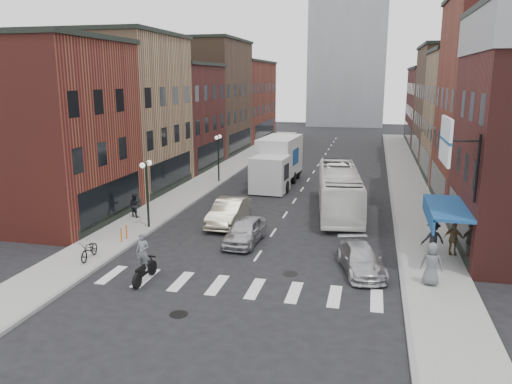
% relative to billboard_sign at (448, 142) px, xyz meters
% --- Properties ---
extents(ground, '(160.00, 160.00, 0.00)m').
position_rel_billboard_sign_xyz_m(ground, '(-8.59, -0.50, -6.13)').
color(ground, black).
rests_on(ground, ground).
extents(sidewalk_left, '(3.00, 74.00, 0.15)m').
position_rel_billboard_sign_xyz_m(sidewalk_left, '(-17.09, 21.50, -6.06)').
color(sidewalk_left, gray).
rests_on(sidewalk_left, ground).
extents(sidewalk_right, '(3.00, 74.00, 0.15)m').
position_rel_billboard_sign_xyz_m(sidewalk_right, '(-0.09, 21.50, -6.06)').
color(sidewalk_right, gray).
rests_on(sidewalk_right, ground).
extents(curb_left, '(0.20, 74.00, 0.16)m').
position_rel_billboard_sign_xyz_m(curb_left, '(-15.59, 21.50, -6.13)').
color(curb_left, gray).
rests_on(curb_left, ground).
extents(curb_right, '(0.20, 74.00, 0.16)m').
position_rel_billboard_sign_xyz_m(curb_right, '(-1.59, 21.50, -6.13)').
color(curb_right, gray).
rests_on(curb_right, ground).
extents(crosswalk_stripes, '(12.00, 2.20, 0.01)m').
position_rel_billboard_sign_xyz_m(crosswalk_stripes, '(-8.59, -3.50, -6.13)').
color(crosswalk_stripes, silver).
rests_on(crosswalk_stripes, ground).
extents(bldg_left_near, '(10.30, 9.20, 11.30)m').
position_rel_billboard_sign_xyz_m(bldg_left_near, '(-23.58, 4.00, -0.48)').
color(bldg_left_near, maroon).
rests_on(bldg_left_near, ground).
extents(bldg_left_mid_a, '(10.30, 10.20, 12.30)m').
position_rel_billboard_sign_xyz_m(bldg_left_mid_a, '(-23.58, 13.50, 0.02)').
color(bldg_left_mid_a, '#856449').
rests_on(bldg_left_mid_a, ground).
extents(bldg_left_mid_b, '(10.30, 10.20, 10.30)m').
position_rel_billboard_sign_xyz_m(bldg_left_mid_b, '(-23.58, 23.50, -0.98)').
color(bldg_left_mid_b, '#441B18').
rests_on(bldg_left_mid_b, ground).
extents(bldg_left_far_a, '(10.30, 12.20, 13.30)m').
position_rel_billboard_sign_xyz_m(bldg_left_far_a, '(-23.58, 34.50, 0.52)').
color(bldg_left_far_a, '#4A3325').
rests_on(bldg_left_far_a, ground).
extents(bldg_left_far_b, '(10.30, 16.20, 11.30)m').
position_rel_billboard_sign_xyz_m(bldg_left_far_b, '(-23.58, 48.50, -0.48)').
color(bldg_left_far_b, maroon).
rests_on(bldg_left_far_b, ground).
extents(bldg_right_mid_b, '(10.30, 10.20, 11.30)m').
position_rel_billboard_sign_xyz_m(bldg_right_mid_b, '(6.41, 23.50, -0.48)').
color(bldg_right_mid_b, '#856449').
rests_on(bldg_right_mid_b, ground).
extents(bldg_right_far_a, '(10.30, 12.20, 12.30)m').
position_rel_billboard_sign_xyz_m(bldg_right_far_a, '(6.41, 34.50, 0.02)').
color(bldg_right_far_a, '#4A3325').
rests_on(bldg_right_far_a, ground).
extents(bldg_right_far_b, '(10.30, 16.20, 10.30)m').
position_rel_billboard_sign_xyz_m(bldg_right_far_b, '(6.41, 48.50, -0.98)').
color(bldg_right_far_b, '#441B18').
rests_on(bldg_right_far_b, ground).
extents(awning_blue, '(1.80, 5.00, 0.78)m').
position_rel_billboard_sign_xyz_m(awning_blue, '(0.34, 2.00, -3.50)').
color(awning_blue, navy).
rests_on(awning_blue, ground).
extents(billboard_sign, '(1.52, 3.00, 3.70)m').
position_rel_billboard_sign_xyz_m(billboard_sign, '(0.00, 0.00, 0.00)').
color(billboard_sign, black).
rests_on(billboard_sign, ground).
extents(streetlamp_near, '(0.32, 1.22, 4.11)m').
position_rel_billboard_sign_xyz_m(streetlamp_near, '(-15.99, 3.50, -3.22)').
color(streetlamp_near, black).
rests_on(streetlamp_near, ground).
extents(streetlamp_far, '(0.32, 1.22, 4.11)m').
position_rel_billboard_sign_xyz_m(streetlamp_far, '(-15.99, 17.50, -3.22)').
color(streetlamp_far, black).
rests_on(streetlamp_far, ground).
extents(bike_rack, '(0.08, 0.68, 0.80)m').
position_rel_billboard_sign_xyz_m(bike_rack, '(-16.19, 0.80, -5.58)').
color(bike_rack, '#D8590C').
rests_on(bike_rack, sidewalk_left).
extents(box_truck, '(3.15, 9.20, 3.94)m').
position_rel_billboard_sign_xyz_m(box_truck, '(-10.89, 17.63, -4.19)').
color(box_truck, silver).
rests_on(box_truck, ground).
extents(motorcycle_rider, '(0.64, 2.23, 2.27)m').
position_rel_billboard_sign_xyz_m(motorcycle_rider, '(-12.74, -3.90, -5.07)').
color(motorcycle_rider, black).
rests_on(motorcycle_rider, ground).
extents(transit_bus, '(3.79, 11.05, 3.02)m').
position_rel_billboard_sign_xyz_m(transit_bus, '(-5.19, 9.98, -4.62)').
color(transit_bus, white).
rests_on(transit_bus, ground).
extents(sedan_left_near, '(1.85, 4.19, 1.40)m').
position_rel_billboard_sign_xyz_m(sedan_left_near, '(-9.72, 2.28, -5.43)').
color(sedan_left_near, '#B8B7BD').
rests_on(sedan_left_near, ground).
extents(sedan_left_far, '(1.73, 4.84, 1.59)m').
position_rel_billboard_sign_xyz_m(sedan_left_far, '(-11.57, 5.50, -5.34)').
color(sedan_left_far, '#B5B093').
rests_on(sedan_left_far, ground).
extents(curb_car, '(2.74, 4.53, 1.23)m').
position_rel_billboard_sign_xyz_m(curb_car, '(-3.43, -0.50, -5.52)').
color(curb_car, '#B1B2B6').
rests_on(curb_car, ground).
extents(parked_bicycle, '(0.87, 1.88, 0.95)m').
position_rel_billboard_sign_xyz_m(parked_bicycle, '(-16.45, -2.22, -5.51)').
color(parked_bicycle, black).
rests_on(parked_bicycle, sidewalk_left).
extents(ped_left_solo, '(0.85, 0.67, 1.54)m').
position_rel_billboard_sign_xyz_m(ped_left_solo, '(-17.78, 5.34, -5.21)').
color(ped_left_solo, black).
rests_on(ped_left_solo, sidewalk_left).
extents(ped_right_a, '(1.29, 0.94, 1.80)m').
position_rel_billboard_sign_xyz_m(ped_right_a, '(-0.02, 2.13, -5.08)').
color(ped_right_a, black).
rests_on(ped_right_a, sidewalk_right).
extents(ped_right_b, '(1.11, 0.86, 1.70)m').
position_rel_billboard_sign_xyz_m(ped_right_b, '(1.01, 2.43, -5.13)').
color(ped_right_b, olive).
rests_on(ped_right_b, sidewalk_right).
extents(ped_right_c, '(0.99, 0.71, 1.88)m').
position_rel_billboard_sign_xyz_m(ped_right_c, '(-0.46, -1.67, -5.04)').
color(ped_right_c, '#56585D').
rests_on(ped_right_c, sidewalk_right).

